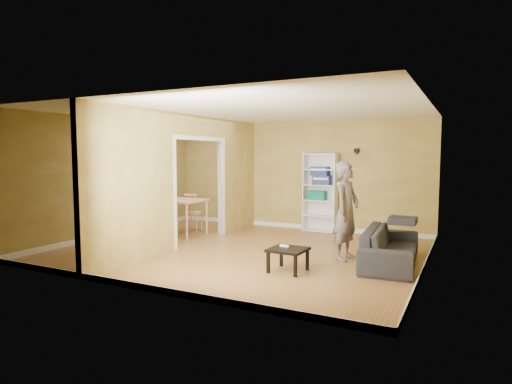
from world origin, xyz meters
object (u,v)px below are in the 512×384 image
Objects in this scene: chair_near at (160,215)px; person at (346,202)px; chair_left at (149,211)px; sofa at (391,241)px; coffee_table at (288,252)px; bookshelf at (321,193)px; chair_far at (194,212)px; dining_table at (176,203)px.

person is at bearing -22.93° from chair_near.
person is 2.07× the size of chair_left.
chair_left is 1.08m from chair_near.
sofa reaches higher than coffee_table.
person is 1.08× the size of bookshelf.
chair_far is at bearing 66.19° from chair_near.
coffee_table is at bearing 72.82° from chair_left.
bookshelf is at bearing 35.32° from sofa.
dining_table is at bearing 91.27° from person.
coffee_table is 4.15m from chair_far.
person is 3.64× the size of coffee_table.
coffee_table is 4.64m from chair_left.
chair_left is at bearing -153.27° from bookshelf.
person is 4.94m from chair_left.
sofa is 1.11× the size of bookshelf.
coffee_table is (0.65, -3.59, -0.61)m from bookshelf.
chair_near is (-4.76, -0.06, 0.13)m from sofa.
chair_near reaches higher than coffee_table.
chair_left reaches higher than chair_far.
sofa is at bearing 89.21° from chair_left.
person reaches higher than sofa.
chair_left is (-4.28, 1.77, 0.17)m from coffee_table.
chair_near reaches higher than dining_table.
person is at bearing 87.45° from sofa.
dining_table reaches higher than sofa.
coffee_table is 0.52× the size of chair_near.
coffee_table is 0.43× the size of dining_table.
dining_table reaches higher than coffee_table.
chair_near is (-2.77, -2.48, -0.40)m from bookshelf.
chair_near is at bearing 86.54° from sofa.
person is 1.47m from coffee_table.
chair_near reaches higher than chair_far.
dining_table is 1.34× the size of chair_left.
dining_table is at bearing 79.16° from sofa.
sofa is 2.13× the size of chair_left.
chair_far is (0.87, 0.59, -0.03)m from chair_left.
person is 2.22× the size of chair_far.
bookshelf reaches higher than chair_near.
bookshelf is 2.05× the size of chair_far.
person is at bearing -8.17° from dining_table.
dining_table is 1.44× the size of chair_far.
dining_table is (-4.82, 0.56, 0.33)m from sofa.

